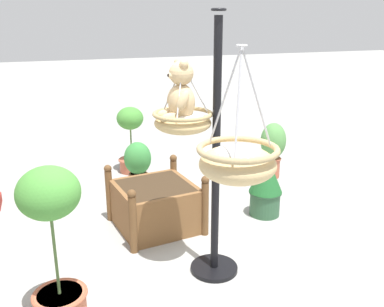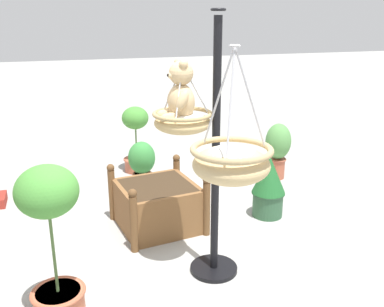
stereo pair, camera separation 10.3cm
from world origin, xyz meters
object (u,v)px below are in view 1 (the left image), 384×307
Objects in this scene: potted_plant_fern_front at (138,163)px; potted_plant_bushy_green at (53,232)px; hanging_basket_left_high at (238,161)px; potted_plant_flowering_red at (131,137)px; wooden_planter_box at (156,204)px; hanging_basket_with_teddy at (183,121)px; potted_plant_conical_shrub at (273,146)px; teddy_bear at (180,95)px; display_pole_central at (215,200)px; potted_plant_small_succulent at (266,185)px.

potted_plant_bushy_green reaches higher than potted_plant_fern_front.
potted_plant_flowering_red is at bearing -2.17° from hanging_basket_left_high.
wooden_planter_box is 1.89m from potted_plant_flowering_red.
hanging_basket_left_high reaches higher than potted_plant_bushy_green.
potted_plant_conical_shrub is (1.83, -1.95, -0.95)m from hanging_basket_with_teddy.
potted_plant_fern_front is (2.02, -0.03, -1.27)m from teddy_bear.
potted_plant_conical_shrub is (2.19, -3.09, -0.28)m from potted_plant_bushy_green.
display_pole_central is 2.62m from potted_plant_conical_shrub.
display_pole_central is 2.87× the size of potted_plant_conical_shrub.
wooden_planter_box is (1.02, 0.29, -0.44)m from display_pole_central.
hanging_basket_left_high reaches higher than hanging_basket_with_teddy.
wooden_planter_box is at bearing -1.12° from hanging_basket_left_high.
display_pole_central is 0.98m from teddy_bear.
potted_plant_flowering_red is 2.09m from potted_plant_conical_shrub.
potted_plant_flowering_red is at bearing 3.66° from display_pole_central.
potted_plant_fern_front is at bearing -25.65° from potted_plant_bushy_green.
hanging_basket_left_high is 3.50m from potted_plant_fern_front.
teddy_bear is at bearing 179.05° from potted_plant_fern_front.
wooden_planter_box is at bearing 16.17° from display_pole_central.
hanging_basket_with_teddy reaches higher than potted_plant_bushy_green.
potted_plant_conical_shrub is (1.08, -0.69, 0.09)m from potted_plant_small_succulent.
hanging_basket_with_teddy is at bearing 133.19° from potted_plant_conical_shrub.
potted_plant_small_succulent is (0.90, -1.01, -0.33)m from display_pole_central.
hanging_basket_left_high reaches higher than potted_plant_conical_shrub.
potted_plant_small_succulent is at bearing -95.04° from wooden_planter_box.
potted_plant_flowering_red reaches higher than wooden_planter_box.
potted_plant_flowering_red is at bearing -1.88° from teddy_bear.
potted_plant_fern_front is 0.82× the size of potted_plant_conical_shrub.
potted_plant_fern_front is at bearing 44.49° from potted_plant_small_succulent.
teddy_bear is 1.62m from wooden_planter_box.
potted_plant_small_succulent is at bearing -59.14° from hanging_basket_with_teddy.
potted_plant_fern_front is 0.53× the size of potted_plant_bushy_green.
teddy_bear is (0.00, 0.02, 0.23)m from hanging_basket_with_teddy.
wooden_planter_box is 1.71m from potted_plant_bushy_green.
potted_plant_fern_front is at bearing 84.37° from potted_plant_conical_shrub.
potted_plant_conical_shrub is (0.97, -2.00, 0.20)m from wooden_planter_box.
hanging_basket_with_teddy is 0.58× the size of wooden_planter_box.
hanging_basket_left_high is at bearing 178.88° from wooden_planter_box.
hanging_basket_left_high is 0.95× the size of potted_plant_conical_shrub.
hanging_basket_with_teddy is (0.15, 0.25, 0.71)m from display_pole_central.
potted_plant_bushy_green reaches higher than potted_plant_small_succulent.
potted_plant_bushy_green is at bearing 154.35° from potted_plant_fern_front.
potted_plant_bushy_green is (0.93, 1.05, -0.74)m from hanging_basket_left_high.
display_pole_central reaches higher than potted_plant_flowering_red.
potted_plant_bushy_green is (-3.10, 1.20, 0.21)m from potted_plant_flowering_red.
hanging_basket_left_high is 3.87m from potted_plant_conical_shrub.
teddy_bear is at bearing -2.79° from hanging_basket_left_high.
wooden_planter_box is at bearing -41.62° from potted_plant_bushy_green.
potted_plant_fern_front is 0.90× the size of potted_plant_small_succulent.
potted_plant_fern_front is at bearing -2.68° from wooden_planter_box.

